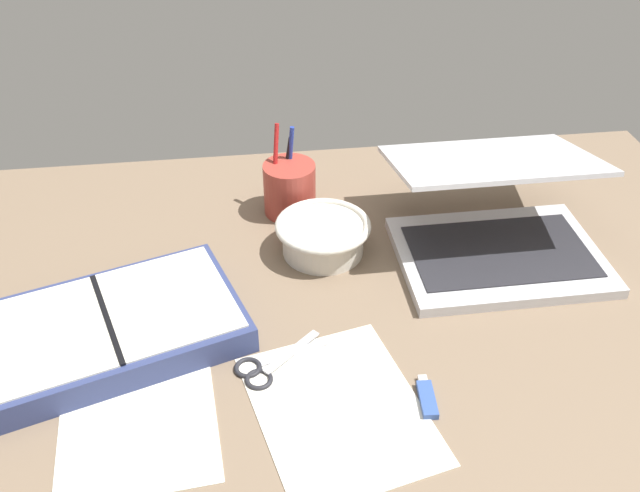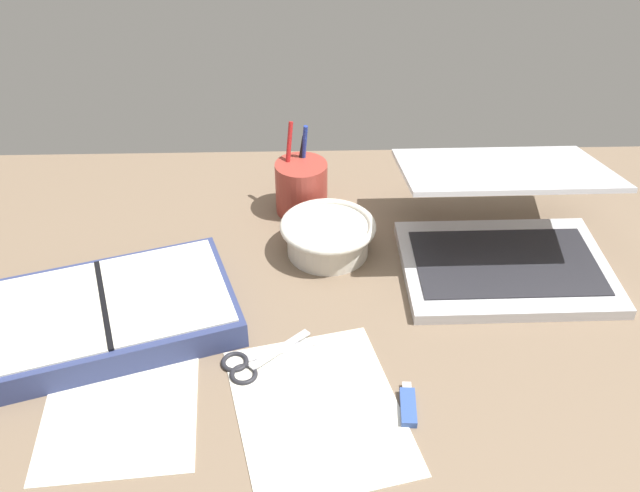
{
  "view_description": "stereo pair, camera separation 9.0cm",
  "coord_description": "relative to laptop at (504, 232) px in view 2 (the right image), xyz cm",
  "views": [
    {
      "loc": [
        -15.36,
        -81.3,
        73.9
      ],
      "look_at": [
        -3.83,
        6.66,
        9.0
      ],
      "focal_mm": 40.0,
      "sensor_mm": 36.0,
      "label": 1
    },
    {
      "loc": [
        -6.36,
        -82.02,
        73.9
      ],
      "look_at": [
        -3.83,
        6.66,
        9.0
      ],
      "focal_mm": 40.0,
      "sensor_mm": 36.0,
      "label": 2
    }
  ],
  "objects": [
    {
      "name": "paper_sheet_front",
      "position": [
        -31.09,
        -31.54,
        -5.41
      ],
      "size": [
        26.32,
        30.77,
        0.16
      ],
      "primitive_type": "cube",
      "rotation": [
        0.0,
        0.0,
        0.23
      ],
      "color": "silver",
      "rests_on": "desk_top"
    },
    {
      "name": "desk_top",
      "position": [
        -26.26,
        -11.6,
        -6.49
      ],
      "size": [
        140.0,
        100.0,
        2.0
      ],
      "primitive_type": "cube",
      "color": "#75604C",
      "rests_on": "ground"
    },
    {
      "name": "usb_drive",
      "position": [
        -19.39,
        -31.59,
        -4.99
      ],
      "size": [
        2.45,
        7.3,
        1.0
      ],
      "rotation": [
        0.0,
        0.0,
        -0.08
      ],
      "color": "#33519E",
      "rests_on": "desk_top"
    },
    {
      "name": "pen_cup",
      "position": [
        -32.87,
        16.11,
        -0.59
      ],
      "size": [
        9.35,
        9.35,
        16.45
      ],
      "color": "#9E382D",
      "rests_on": "desk_top"
    },
    {
      "name": "paper_sheet_beside_planner",
      "position": [
        -56.87,
        -30.07,
        -5.41
      ],
      "size": [
        21.63,
        24.81,
        0.16
      ],
      "primitive_type": "cube",
      "rotation": [
        0.0,
        0.0,
        0.08
      ],
      "color": "silver",
      "rests_on": "desk_top"
    },
    {
      "name": "laptop",
      "position": [
        0.0,
        0.0,
        0.0
      ],
      "size": [
        33.37,
        34.05,
        17.1
      ],
      "rotation": [
        0.0,
        0.0,
        0.01
      ],
      "color": "silver",
      "rests_on": "desk_top"
    },
    {
      "name": "bowl",
      "position": [
        -28.56,
        2.96,
        -2.18
      ],
      "size": [
        15.96,
        15.96,
        5.94
      ],
      "color": "silver",
      "rests_on": "desk_top"
    },
    {
      "name": "planner",
      "position": [
        -61.74,
        -14.48,
        -3.27
      ],
      "size": [
        42.11,
        32.79,
        4.63
      ],
      "rotation": [
        0.0,
        0.0,
        0.31
      ],
      "color": "navy",
      "rests_on": "desk_top"
    },
    {
      "name": "scissors",
      "position": [
        -40.32,
        -23.17,
        -5.15
      ],
      "size": [
        13.45,
        10.32,
        0.8
      ],
      "rotation": [
        0.0,
        0.0,
        0.52
      ],
      "color": "#B7B7BC",
      "rests_on": "desk_top"
    }
  ]
}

